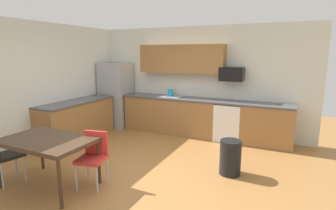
# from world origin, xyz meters

# --- Properties ---
(ground_plane) EXTENTS (12.00, 12.00, 0.00)m
(ground_plane) POSITION_xyz_m (0.00, 0.00, 0.00)
(ground_plane) COLOR #9E6B38
(wall_back) EXTENTS (5.80, 0.10, 2.70)m
(wall_back) POSITION_xyz_m (0.00, 2.65, 1.35)
(wall_back) COLOR silver
(wall_back) RESTS_ON ground
(wall_left) EXTENTS (0.10, 5.80, 2.70)m
(wall_left) POSITION_xyz_m (-2.65, 0.00, 1.35)
(wall_left) COLOR silver
(wall_left) RESTS_ON ground
(cabinet_run_back) EXTENTS (2.43, 0.60, 0.90)m
(cabinet_run_back) POSITION_xyz_m (-0.53, 2.30, 0.45)
(cabinet_run_back) COLOR olive
(cabinet_run_back) RESTS_ON ground
(cabinet_run_back_right) EXTENTS (1.12, 0.60, 0.90)m
(cabinet_run_back_right) POSITION_xyz_m (1.84, 2.30, 0.45)
(cabinet_run_back_right) COLOR olive
(cabinet_run_back_right) RESTS_ON ground
(cabinet_run_left) EXTENTS (0.60, 2.00, 0.90)m
(cabinet_run_left) POSITION_xyz_m (-2.30, 0.80, 0.45)
(cabinet_run_left) COLOR olive
(cabinet_run_left) RESTS_ON ground
(countertop_back) EXTENTS (4.80, 0.64, 0.04)m
(countertop_back) POSITION_xyz_m (0.00, 2.30, 0.92)
(countertop_back) COLOR #4C4C51
(countertop_back) RESTS_ON cabinet_run_back
(countertop_left) EXTENTS (0.64, 2.00, 0.04)m
(countertop_left) POSITION_xyz_m (-2.30, 0.80, 0.92)
(countertop_left) COLOR #4C4C51
(countertop_left) RESTS_ON cabinet_run_left
(upper_cabinets_back) EXTENTS (2.20, 0.34, 0.70)m
(upper_cabinets_back) POSITION_xyz_m (-0.30, 2.43, 1.90)
(upper_cabinets_back) COLOR olive
(refrigerator) EXTENTS (0.76, 0.70, 1.77)m
(refrigerator) POSITION_xyz_m (-2.18, 2.22, 0.88)
(refrigerator) COLOR #9EA0A5
(refrigerator) RESTS_ON ground
(oven_range) EXTENTS (0.60, 0.60, 0.91)m
(oven_range) POSITION_xyz_m (0.98, 2.30, 0.46)
(oven_range) COLOR white
(oven_range) RESTS_ON ground
(microwave) EXTENTS (0.54, 0.36, 0.32)m
(microwave) POSITION_xyz_m (0.98, 2.40, 1.57)
(microwave) COLOR black
(sink_basin) EXTENTS (0.48, 0.40, 0.14)m
(sink_basin) POSITION_xyz_m (-0.50, 2.30, 0.88)
(sink_basin) COLOR #A5A8AD
(sink_basin) RESTS_ON countertop_back
(sink_faucet) EXTENTS (0.02, 0.02, 0.24)m
(sink_faucet) POSITION_xyz_m (-0.50, 2.48, 1.04)
(sink_faucet) COLOR #B2B5BA
(sink_faucet) RESTS_ON countertop_back
(dining_table) EXTENTS (1.40, 0.90, 0.77)m
(dining_table) POSITION_xyz_m (-1.04, -1.11, 0.70)
(dining_table) COLOR #422D1E
(dining_table) RESTS_ON ground
(chair_near_table) EXTENTS (0.48, 0.48, 0.85)m
(chair_near_table) POSITION_xyz_m (-0.44, -0.79, 0.50)
(chair_near_table) COLOR red
(chair_near_table) RESTS_ON ground
(chair_far_side) EXTENTS (0.48, 0.48, 0.85)m
(chair_far_side) POSITION_xyz_m (-1.76, -1.36, 0.50)
(chair_far_side) COLOR black
(chair_far_side) RESTS_ON ground
(trash_bin) EXTENTS (0.36, 0.36, 0.60)m
(trash_bin) POSITION_xyz_m (1.41, 0.49, 0.30)
(trash_bin) COLOR black
(trash_bin) RESTS_ON ground
(kettle) EXTENTS (0.14, 0.14, 0.20)m
(kettle) POSITION_xyz_m (-0.56, 2.35, 1.02)
(kettle) COLOR #198CBF
(kettle) RESTS_ON countertop_back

